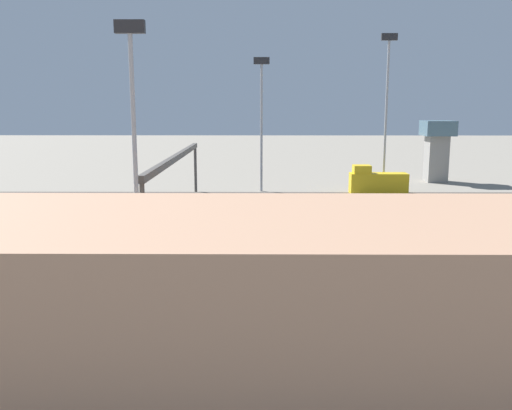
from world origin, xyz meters
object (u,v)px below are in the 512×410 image
at_px(train_on_track_8, 162,236).
at_px(signal_gantry, 176,162).
at_px(light_mast_0, 261,105).
at_px(maintenance_shed, 250,297).
at_px(control_tower, 437,146).
at_px(train_on_track_7, 313,226).
at_px(train_on_track_0, 377,182).
at_px(train_on_track_6, 112,217).
at_px(light_mast_2, 387,93).
at_px(light_mast_3, 133,110).

distance_m(train_on_track_8, signal_gantry, 20.83).
xyz_separation_m(light_mast_0, maintenance_shed, (0.71, 68.32, -10.65)).
height_order(maintenance_shed, control_tower, control_tower).
bearing_deg(light_mast_0, train_on_track_8, 76.38).
height_order(train_on_track_7, control_tower, control_tower).
bearing_deg(train_on_track_0, control_tower, -133.98).
relative_size(train_on_track_6, maintenance_shed, 1.27).
relative_size(light_mast_0, light_mast_2, 0.85).
xyz_separation_m(train_on_track_6, train_on_track_7, (-24.13, 5.00, 0.07)).
bearing_deg(control_tower, light_mast_3, 50.89).
xyz_separation_m(train_on_track_6, train_on_track_0, (-38.64, -30.00, 0.07)).
distance_m(train_on_track_8, train_on_track_7, 17.03).
relative_size(train_on_track_6, signal_gantry, 1.48).
bearing_deg(maintenance_shed, control_tower, -114.16).
distance_m(light_mast_0, control_tower, 38.71).
distance_m(light_mast_2, light_mast_3, 58.40).
bearing_deg(light_mast_2, control_tower, -138.23).
height_order(train_on_track_6, signal_gantry, signal_gantry).
relative_size(train_on_track_0, maintenance_shed, 0.19).
bearing_deg(train_on_track_6, train_on_track_8, 128.13).
xyz_separation_m(train_on_track_7, light_mast_0, (5.83, -38.11, 13.26)).
height_order(light_mast_2, light_mast_3, light_mast_2).
relative_size(train_on_track_0, control_tower, 0.81).
distance_m(train_on_track_7, light_mast_0, 40.77).
distance_m(train_on_track_8, light_mast_0, 46.30).
bearing_deg(train_on_track_8, train_on_track_0, -127.59).
xyz_separation_m(signal_gantry, control_tower, (-47.49, -35.85, -0.52)).
height_order(train_on_track_8, light_mast_0, light_mast_0).
relative_size(light_mast_0, maintenance_shed, 0.45).
bearing_deg(train_on_track_0, light_mast_2, -116.86).
bearing_deg(train_on_track_0, maintenance_shed, 72.10).
distance_m(signal_gantry, control_tower, 59.51).
bearing_deg(control_tower, train_on_track_6, 40.37).
height_order(train_on_track_8, maintenance_shed, maintenance_shed).
xyz_separation_m(maintenance_shed, control_tower, (-36.35, -81.05, 2.51)).
bearing_deg(maintenance_shed, light_mast_2, -108.45).
relative_size(light_mast_3, maintenance_shed, 0.45).
distance_m(train_on_track_6, train_on_track_7, 24.64).
bearing_deg(train_on_track_8, light_mast_2, -126.72).
distance_m(train_on_track_0, light_mast_0, 24.49).
distance_m(train_on_track_0, light_mast_2, 16.15).
relative_size(light_mast_2, control_tower, 2.25).
bearing_deg(signal_gantry, light_mast_3, 89.13).
xyz_separation_m(train_on_track_0, control_tower, (-15.29, -15.85, 5.12)).
distance_m(train_on_track_6, control_tower, 70.98).
height_order(light_mast_0, control_tower, light_mast_0).
distance_m(light_mast_3, maintenance_shed, 27.09).
relative_size(train_on_track_7, light_mast_3, 0.43).
relative_size(train_on_track_8, train_on_track_0, 1.00).
bearing_deg(train_on_track_6, light_mast_3, 115.10).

